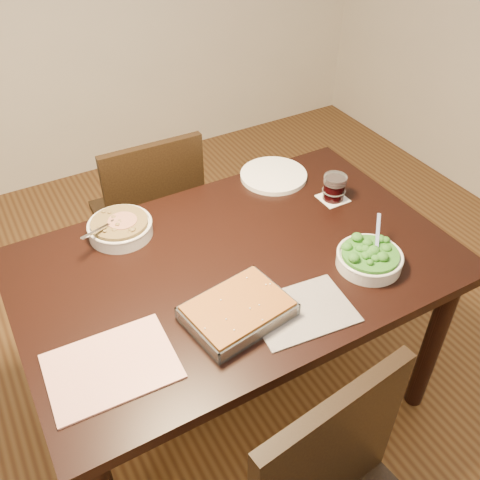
# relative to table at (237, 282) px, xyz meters

# --- Properties ---
(ground) EXTENTS (4.00, 4.00, 0.00)m
(ground) POSITION_rel_table_xyz_m (0.00, 0.00, -0.65)
(ground) COLOR #452913
(ground) RESTS_ON ground
(table) EXTENTS (1.40, 0.90, 0.75)m
(table) POSITION_rel_table_xyz_m (0.00, 0.00, 0.00)
(table) COLOR black
(table) RESTS_ON ground
(magazine_a) EXTENTS (0.34, 0.26, 0.01)m
(magazine_a) POSITION_rel_table_xyz_m (-0.50, -0.20, 0.10)
(magazine_a) COLOR #BF3F36
(magazine_a) RESTS_ON table
(magazine_b) EXTENTS (0.31, 0.24, 0.01)m
(magazine_b) POSITION_rel_table_xyz_m (0.05, -0.29, 0.10)
(magazine_b) COLOR #2A2B32
(magazine_b) RESTS_ON table
(coaster) EXTENTS (0.10, 0.10, 0.00)m
(coaster) POSITION_rel_table_xyz_m (0.48, 0.13, 0.10)
(coaster) COLOR white
(coaster) RESTS_ON table
(stew_bowl) EXTENTS (0.22, 0.22, 0.09)m
(stew_bowl) POSITION_rel_table_xyz_m (-0.28, 0.32, 0.13)
(stew_bowl) COLOR silver
(stew_bowl) RESTS_ON table
(broccoli_bowl) EXTENTS (0.21, 0.21, 0.08)m
(broccoli_bowl) POSITION_rel_table_xyz_m (0.36, -0.23, 0.12)
(broccoli_bowl) COLOR silver
(broccoli_bowl) RESTS_ON table
(baking_dish) EXTENTS (0.32, 0.25, 0.05)m
(baking_dish) POSITION_rel_table_xyz_m (-0.12, -0.22, 0.12)
(baking_dish) COLOR silver
(baking_dish) RESTS_ON table
(wine_tumbler) EXTENTS (0.09, 0.09, 0.10)m
(wine_tumbler) POSITION_rel_table_xyz_m (0.48, 0.13, 0.15)
(wine_tumbler) COLOR black
(wine_tumbler) RESTS_ON coaster
(dinner_plate) EXTENTS (0.26, 0.26, 0.02)m
(dinner_plate) POSITION_rel_table_xyz_m (0.37, 0.36, 0.10)
(dinner_plate) COLOR white
(dinner_plate) RESTS_ON table
(chair_far) EXTENTS (0.43, 0.43, 0.89)m
(chair_far) POSITION_rel_table_xyz_m (-0.04, 0.71, -0.16)
(chair_far) COLOR black
(chair_far) RESTS_ON ground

